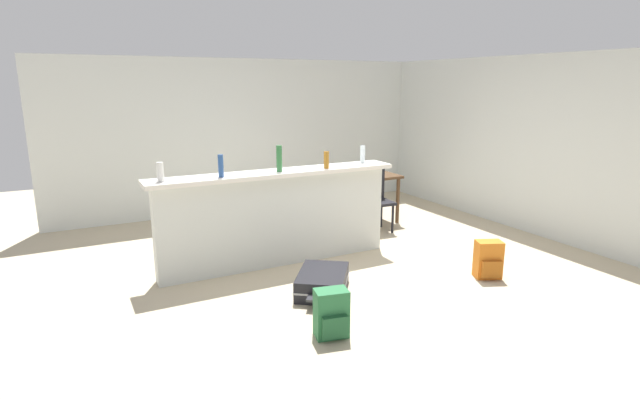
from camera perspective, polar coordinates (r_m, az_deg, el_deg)
The scene contains 15 objects.
ground_plane at distance 6.07m, azimuth 2.55°, elevation -7.33°, with size 13.00×13.00×0.05m, color #BCAD8E.
wall_back at distance 8.50m, azimuth -7.74°, elevation 7.39°, with size 6.60×0.10×2.50m, color silver.
wall_right at distance 7.92m, azimuth 21.13°, elevation 6.19°, with size 0.10×6.00×2.50m, color silver.
partition_half_wall at distance 5.85m, azimuth -4.96°, elevation -2.36°, with size 2.80×0.20×1.08m, color silver.
bar_countertop at distance 5.72m, azimuth -5.07°, elevation 3.07°, with size 2.96×0.40×0.05m, color white.
bottle_white at distance 5.33m, azimuth -17.91°, elevation 3.09°, with size 0.07×0.07×0.20m, color silver.
bottle_blue at distance 5.42m, azimuth -11.35°, elevation 3.87°, with size 0.06×0.06×0.25m, color #284C89.
bottle_green at distance 5.67m, azimuth -4.72°, elevation 4.77°, with size 0.07×0.07×0.30m, color #2D6B38.
bottle_amber at distance 5.87m, azimuth 0.74°, elevation 4.63°, with size 0.06×0.06×0.20m, color #9E661E.
bottle_clear at distance 6.30m, azimuth 4.92°, elevation 5.26°, with size 0.06×0.06×0.22m, color silver.
dining_table at distance 7.64m, azimuth 4.54°, elevation 2.23°, with size 1.10×0.80×0.74m.
dining_chair_near_partition at distance 7.24m, azimuth 6.37°, elevation 0.51°, with size 0.43×0.43×0.93m.
suitcase_flat_black at distance 5.19m, azimuth 0.29°, elevation -9.42°, with size 0.80×0.87×0.22m.
backpack_orange at distance 5.82m, azimuth 18.82°, elevation -6.59°, with size 0.33×0.31×0.42m.
backpack_green at distance 4.31m, azimuth 1.34°, elevation -13.03°, with size 0.31×0.29×0.42m.
Camera 1 is at (-2.85, -4.91, 2.12)m, focal length 27.80 mm.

